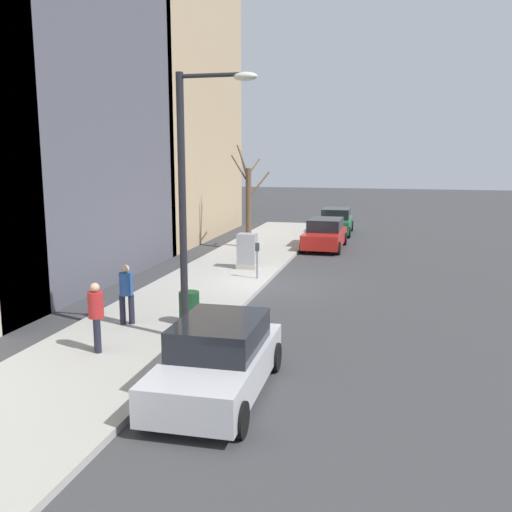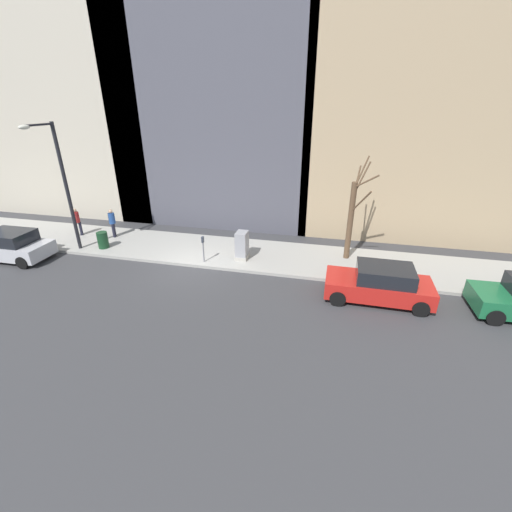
{
  "view_description": "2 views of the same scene",
  "coord_description": "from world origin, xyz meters",
  "px_view_note": "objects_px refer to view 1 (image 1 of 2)",
  "views": [
    {
      "loc": [
        -4.5,
        19.77,
        4.79
      ],
      "look_at": [
        0.06,
        1.27,
        1.33
      ],
      "focal_mm": 40.0,
      "sensor_mm": 36.0,
      "label": 1
    },
    {
      "loc": [
        -14.09,
        -6.6,
        7.56
      ],
      "look_at": [
        -0.29,
        -3.37,
        1.09
      ],
      "focal_mm": 24.0,
      "sensor_mm": 36.0,
      "label": 2
    }
  ],
  "objects_px": {
    "utility_box": "(247,251)",
    "bare_tree": "(248,202)",
    "parking_meter": "(257,257)",
    "pedestrian_midblock": "(96,313)",
    "streetlamp": "(192,185)",
    "pedestrian_near_meter": "(126,291)",
    "trash_bin": "(189,308)",
    "parked_car_green": "(336,222)",
    "parked_car_red": "(325,234)",
    "parked_car_silver": "(218,360)"
  },
  "relations": [
    {
      "from": "streetlamp",
      "to": "pedestrian_midblock",
      "type": "relative_size",
      "value": 3.92
    },
    {
      "from": "utility_box",
      "to": "bare_tree",
      "type": "height_order",
      "value": "bare_tree"
    },
    {
      "from": "bare_tree",
      "to": "parked_car_green",
      "type": "bearing_deg",
      "value": -118.11
    },
    {
      "from": "parked_car_red",
      "to": "parked_car_silver",
      "type": "bearing_deg",
      "value": 91.01
    },
    {
      "from": "parked_car_red",
      "to": "parking_meter",
      "type": "height_order",
      "value": "parked_car_red"
    },
    {
      "from": "streetlamp",
      "to": "pedestrian_midblock",
      "type": "height_order",
      "value": "streetlamp"
    },
    {
      "from": "parked_car_green",
      "to": "streetlamp",
      "type": "xyz_separation_m",
      "value": [
        1.31,
        21.09,
        3.28
      ]
    },
    {
      "from": "pedestrian_near_meter",
      "to": "parked_car_red",
      "type": "bearing_deg",
      "value": -131.35
    },
    {
      "from": "utility_box",
      "to": "trash_bin",
      "type": "relative_size",
      "value": 1.59
    },
    {
      "from": "parked_car_silver",
      "to": "pedestrian_midblock",
      "type": "distance_m",
      "value": 3.7
    },
    {
      "from": "utility_box",
      "to": "pedestrian_near_meter",
      "type": "bearing_deg",
      "value": 81.39
    },
    {
      "from": "parking_meter",
      "to": "pedestrian_midblock",
      "type": "height_order",
      "value": "pedestrian_midblock"
    },
    {
      "from": "parked_car_silver",
      "to": "streetlamp",
      "type": "height_order",
      "value": "streetlamp"
    },
    {
      "from": "parked_car_silver",
      "to": "trash_bin",
      "type": "height_order",
      "value": "parked_car_silver"
    },
    {
      "from": "parked_car_red",
      "to": "pedestrian_midblock",
      "type": "bearing_deg",
      "value": 79.53
    },
    {
      "from": "parked_car_silver",
      "to": "utility_box",
      "type": "xyz_separation_m",
      "value": [
        2.49,
        -11.75,
        0.11
      ]
    },
    {
      "from": "parked_car_red",
      "to": "pedestrian_near_meter",
      "type": "distance_m",
      "value": 15.13
    },
    {
      "from": "bare_tree",
      "to": "trash_bin",
      "type": "height_order",
      "value": "bare_tree"
    },
    {
      "from": "parked_car_green",
      "to": "pedestrian_near_meter",
      "type": "height_order",
      "value": "pedestrian_near_meter"
    },
    {
      "from": "parked_car_silver",
      "to": "streetlamp",
      "type": "xyz_separation_m",
      "value": [
        1.47,
        -2.72,
        3.28
      ]
    },
    {
      "from": "bare_tree",
      "to": "trash_bin",
      "type": "xyz_separation_m",
      "value": [
        -1.72,
        13.04,
        -1.77
      ]
    },
    {
      "from": "streetlamp",
      "to": "pedestrian_midblock",
      "type": "xyz_separation_m",
      "value": [
        1.96,
        1.37,
        -2.93
      ]
    },
    {
      "from": "pedestrian_near_meter",
      "to": "pedestrian_midblock",
      "type": "relative_size",
      "value": 1.0
    },
    {
      "from": "parked_car_red",
      "to": "streetlamp",
      "type": "bearing_deg",
      "value": 85.65
    },
    {
      "from": "pedestrian_near_meter",
      "to": "parked_car_green",
      "type": "bearing_deg",
      "value": -127.55
    },
    {
      "from": "utility_box",
      "to": "bare_tree",
      "type": "distance_m",
      "value": 5.63
    },
    {
      "from": "bare_tree",
      "to": "pedestrian_near_meter",
      "type": "xyz_separation_m",
      "value": [
        -0.07,
        13.48,
        -1.29
      ]
    },
    {
      "from": "parked_car_green",
      "to": "parked_car_red",
      "type": "distance_m",
      "value": 5.61
    },
    {
      "from": "parked_car_red",
      "to": "pedestrian_midblock",
      "type": "xyz_separation_m",
      "value": [
        3.3,
        16.85,
        0.35
      ]
    },
    {
      "from": "parking_meter",
      "to": "pedestrian_midblock",
      "type": "distance_m",
      "value": 8.82
    },
    {
      "from": "parked_car_silver",
      "to": "pedestrian_near_meter",
      "type": "height_order",
      "value": "pedestrian_near_meter"
    },
    {
      "from": "trash_bin",
      "to": "pedestrian_near_meter",
      "type": "distance_m",
      "value": 1.77
    },
    {
      "from": "parked_car_green",
      "to": "bare_tree",
      "type": "distance_m",
      "value": 7.9
    },
    {
      "from": "streetlamp",
      "to": "pedestrian_near_meter",
      "type": "bearing_deg",
      "value": -19.42
    },
    {
      "from": "parked_car_red",
      "to": "parked_car_silver",
      "type": "relative_size",
      "value": 1.0
    },
    {
      "from": "bare_tree",
      "to": "pedestrian_near_meter",
      "type": "height_order",
      "value": "bare_tree"
    },
    {
      "from": "parked_car_green",
      "to": "streetlamp",
      "type": "height_order",
      "value": "streetlamp"
    },
    {
      "from": "utility_box",
      "to": "pedestrian_midblock",
      "type": "relative_size",
      "value": 0.86
    },
    {
      "from": "parked_car_silver",
      "to": "bare_tree",
      "type": "height_order",
      "value": "bare_tree"
    },
    {
      "from": "parked_car_green",
      "to": "pedestrian_midblock",
      "type": "bearing_deg",
      "value": 80.25
    },
    {
      "from": "utility_box",
      "to": "streetlamp",
      "type": "relative_size",
      "value": 0.22
    },
    {
      "from": "parking_meter",
      "to": "streetlamp",
      "type": "distance_m",
      "value": 7.88
    },
    {
      "from": "bare_tree",
      "to": "pedestrian_near_meter",
      "type": "bearing_deg",
      "value": 90.3
    },
    {
      "from": "parked_car_green",
      "to": "parked_car_silver",
      "type": "xyz_separation_m",
      "value": [
        -0.16,
        23.82,
        0.0
      ]
    },
    {
      "from": "parked_car_green",
      "to": "utility_box",
      "type": "relative_size",
      "value": 2.97
    },
    {
      "from": "parking_meter",
      "to": "bare_tree",
      "type": "relative_size",
      "value": 0.27
    },
    {
      "from": "streetlamp",
      "to": "parking_meter",
      "type": "bearing_deg",
      "value": -88.68
    },
    {
      "from": "parked_car_red",
      "to": "utility_box",
      "type": "xyz_separation_m",
      "value": [
        2.36,
        6.46,
        0.11
      ]
    },
    {
      "from": "streetlamp",
      "to": "parked_car_red",
      "type": "bearing_deg",
      "value": -94.94
    },
    {
      "from": "pedestrian_near_meter",
      "to": "pedestrian_midblock",
      "type": "height_order",
      "value": "same"
    }
  ]
}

